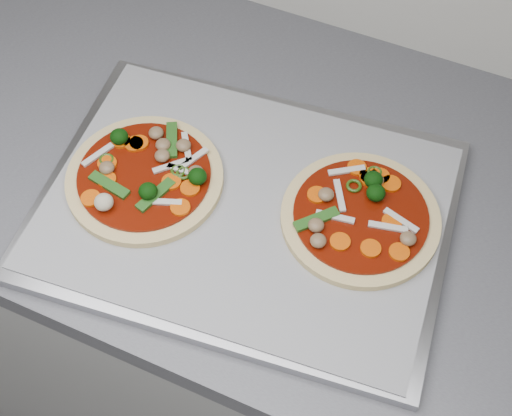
% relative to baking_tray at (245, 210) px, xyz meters
% --- Properties ---
extents(base_cabinet, '(3.60, 0.60, 0.86)m').
position_rel_baking_tray_xyz_m(base_cabinet, '(-0.19, 0.07, -0.48)').
color(base_cabinet, '#B2B2B0').
rests_on(base_cabinet, ground).
extents(countertop, '(3.60, 0.60, 0.04)m').
position_rel_baking_tray_xyz_m(countertop, '(-0.19, 0.07, -0.03)').
color(countertop, slate).
rests_on(countertop, base_cabinet).
extents(baking_tray, '(0.55, 0.43, 0.02)m').
position_rel_baking_tray_xyz_m(baking_tray, '(0.00, 0.00, 0.00)').
color(baking_tray, '#95959B').
rests_on(baking_tray, countertop).
extents(parchment, '(0.52, 0.40, 0.00)m').
position_rel_baking_tray_xyz_m(parchment, '(0.00, 0.00, 0.01)').
color(parchment, '#9F9FA4').
rests_on(parchment, baking_tray).
extents(pizza_left, '(0.20, 0.20, 0.03)m').
position_rel_baking_tray_xyz_m(pizza_left, '(-0.13, -0.02, 0.02)').
color(pizza_left, '#DCC685').
rests_on(pizza_left, parchment).
extents(pizza_right, '(0.24, 0.24, 0.03)m').
position_rel_baking_tray_xyz_m(pizza_right, '(0.14, 0.04, 0.02)').
color(pizza_right, '#DCC685').
rests_on(pizza_right, parchment).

